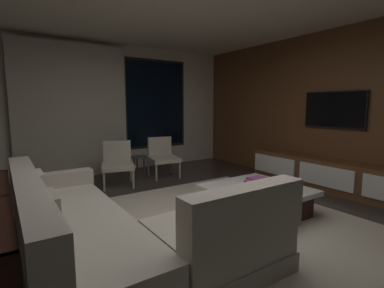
# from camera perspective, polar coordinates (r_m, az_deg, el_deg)

# --- Properties ---
(floor) EXTENTS (9.20, 9.20, 0.00)m
(floor) POSITION_cam_1_polar(r_m,az_deg,el_deg) (3.31, 1.56, -17.66)
(floor) COLOR #332B26
(back_wall_with_window) EXTENTS (6.60, 0.30, 2.70)m
(back_wall_with_window) POSITION_cam_1_polar(r_m,az_deg,el_deg) (6.28, -18.52, 6.61)
(back_wall_with_window) COLOR beige
(back_wall_with_window) RESTS_ON floor
(media_wall) EXTENTS (0.12, 7.80, 2.70)m
(media_wall) POSITION_cam_1_polar(r_m,az_deg,el_deg) (5.38, 29.35, 5.98)
(media_wall) COLOR brown
(media_wall) RESTS_ON floor
(area_rug) EXTENTS (3.20, 3.80, 0.01)m
(area_rug) POSITION_cam_1_polar(r_m,az_deg,el_deg) (3.44, 7.53, -16.63)
(area_rug) COLOR beige
(area_rug) RESTS_ON floor
(sectional_couch) EXTENTS (1.98, 2.50, 0.82)m
(sectional_couch) POSITION_cam_1_polar(r_m,az_deg,el_deg) (2.75, -15.92, -16.79)
(sectional_couch) COLOR #A49C8C
(sectional_couch) RESTS_ON floor
(coffee_table) EXTENTS (1.16, 1.16, 0.36)m
(coffee_table) POSITION_cam_1_polar(r_m,az_deg,el_deg) (3.90, 12.73, -10.87)
(coffee_table) COLOR #331812
(coffee_table) RESTS_ON floor
(book_stack_on_coffee_table) EXTENTS (0.30, 0.21, 0.13)m
(book_stack_on_coffee_table) POSITION_cam_1_polar(r_m,az_deg,el_deg) (3.86, 12.85, -7.47)
(book_stack_on_coffee_table) COLOR #9B6A4A
(book_stack_on_coffee_table) RESTS_ON coffee_table
(accent_chair_near_window) EXTENTS (0.62, 0.63, 0.78)m
(accent_chair_near_window) POSITION_cam_1_polar(r_m,az_deg,el_deg) (5.78, -5.96, -2.14)
(accent_chair_near_window) COLOR #B2ADA0
(accent_chair_near_window) RESTS_ON floor
(accent_chair_by_curtain) EXTENTS (0.68, 0.69, 0.78)m
(accent_chair_by_curtain) POSITION_cam_1_polar(r_m,az_deg,el_deg) (5.28, -14.63, -3.30)
(accent_chair_by_curtain) COLOR #B2ADA0
(accent_chair_by_curtain) RESTS_ON floor
(side_stool) EXTENTS (0.32, 0.32, 0.46)m
(side_stool) POSITION_cam_1_polar(r_m,az_deg,el_deg) (5.54, -10.55, -3.31)
(side_stool) COLOR #333338
(side_stool) RESTS_ON floor
(media_console) EXTENTS (0.46, 3.10, 0.52)m
(media_console) POSITION_cam_1_polar(r_m,az_deg,el_deg) (5.28, 26.64, -5.89)
(media_console) COLOR brown
(media_console) RESTS_ON floor
(mounted_tv) EXTENTS (0.05, 1.06, 0.61)m
(mounted_tv) POSITION_cam_1_polar(r_m,az_deg,el_deg) (5.41, 26.46, 6.17)
(mounted_tv) COLOR black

